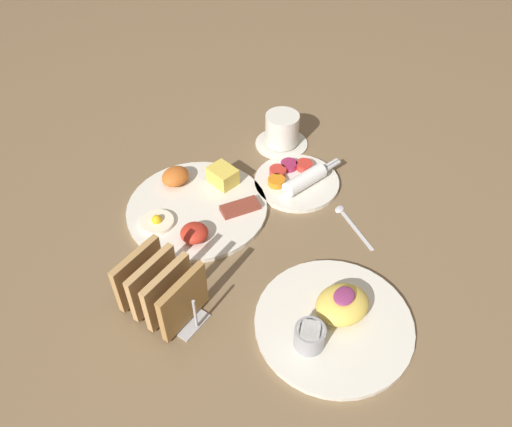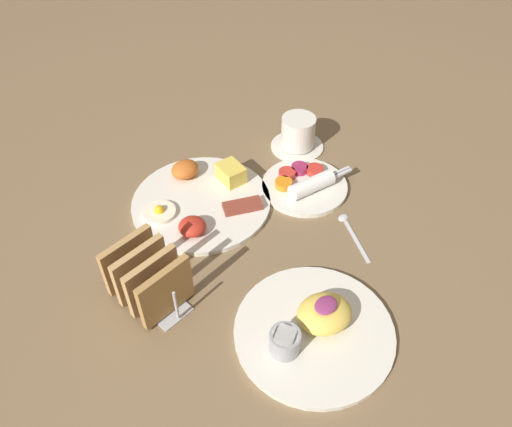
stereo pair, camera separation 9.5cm
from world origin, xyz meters
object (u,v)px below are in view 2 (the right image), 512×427
at_px(plate_foreground, 314,327).
at_px(plate_breakfast, 201,199).
at_px(coffee_cup, 298,134).
at_px(toast_rack, 148,278).
at_px(plate_condiments, 305,184).

bearing_deg(plate_foreground, plate_breakfast, 77.14).
relative_size(plate_breakfast, coffee_cup, 2.33).
relative_size(plate_breakfast, toast_rack, 1.89).
distance_m(plate_condiments, plate_foreground, 0.35).
height_order(plate_foreground, toast_rack, toast_rack).
relative_size(plate_condiments, plate_foreground, 0.71).
bearing_deg(plate_foreground, coffee_cup, 43.03).
bearing_deg(toast_rack, coffee_cup, 10.04).
bearing_deg(coffee_cup, plate_breakfast, 175.38).
bearing_deg(plate_breakfast, toast_rack, -152.98).
bearing_deg(plate_condiments, plate_foreground, -138.35).
height_order(plate_condiments, plate_foreground, plate_foreground).
xyz_separation_m(plate_breakfast, coffee_cup, (0.27, -0.02, 0.03)).
relative_size(plate_breakfast, plate_condiments, 1.54).
bearing_deg(plate_condiments, plate_breakfast, 145.01).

